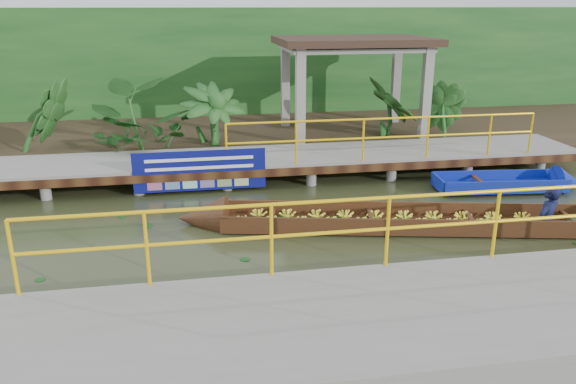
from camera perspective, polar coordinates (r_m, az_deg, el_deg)
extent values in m
plane|color=#2D3219|center=(10.75, 0.21, -3.88)|extent=(80.00, 80.00, 0.00)
cube|color=#312418|center=(17.80, -4.10, 5.91)|extent=(30.00, 8.00, 0.45)
cube|color=gray|center=(13.87, -2.35, 3.48)|extent=(16.00, 2.00, 0.15)
cube|color=black|center=(12.94, -1.75, 2.00)|extent=(16.00, 0.12, 0.18)
cylinder|color=yellow|center=(13.37, 10.01, 7.37)|extent=(7.50, 0.05, 0.05)
cylinder|color=yellow|center=(13.46, 9.90, 5.49)|extent=(7.50, 0.05, 0.05)
cylinder|color=yellow|center=(13.48, 9.89, 5.28)|extent=(0.05, 0.05, 1.00)
cylinder|color=gray|center=(15.21, -25.81, 1.86)|extent=(0.24, 0.24, 0.55)
cylinder|color=gray|center=(13.26, -19.24, 0.45)|extent=(0.24, 0.24, 0.55)
cylinder|color=gray|center=(14.77, -18.35, 2.35)|extent=(0.24, 0.24, 0.55)
cylinder|color=gray|center=(13.07, -10.58, 0.94)|extent=(0.24, 0.24, 0.55)
cylinder|color=gray|center=(14.61, -10.57, 2.81)|extent=(0.24, 0.24, 0.55)
cylinder|color=gray|center=(13.19, -1.87, 1.41)|extent=(0.24, 0.24, 0.55)
cylinder|color=gray|center=(14.71, -2.76, 3.22)|extent=(0.24, 0.24, 0.55)
cylinder|color=gray|center=(13.60, 6.50, 1.84)|extent=(0.24, 0.24, 0.55)
cylinder|color=gray|center=(15.08, 4.81, 3.56)|extent=(0.24, 0.24, 0.55)
cylinder|color=gray|center=(14.29, 14.23, 2.19)|extent=(0.24, 0.24, 0.55)
cylinder|color=gray|center=(15.70, 11.90, 3.82)|extent=(0.24, 0.24, 0.55)
cylinder|color=gray|center=(15.20, 21.14, 2.48)|extent=(0.24, 0.24, 0.55)
cylinder|color=gray|center=(16.54, 18.37, 4.01)|extent=(0.24, 0.24, 0.55)
cylinder|color=gray|center=(13.19, -1.87, 1.41)|extent=(0.24, 0.24, 0.55)
cube|color=gray|center=(7.30, 14.32, -13.49)|extent=(18.00, 2.40, 0.70)
cylinder|color=yellow|center=(7.68, 11.69, -0.47)|extent=(10.00, 0.05, 0.05)
cylinder|color=yellow|center=(7.83, 11.47, -3.58)|extent=(10.00, 0.05, 0.05)
cylinder|color=yellow|center=(7.85, 11.45, -3.92)|extent=(0.05, 0.05, 1.00)
cube|color=gray|center=(15.38, 1.26, 9.17)|extent=(0.25, 0.25, 2.80)
cube|color=gray|center=(16.46, 13.82, 9.27)|extent=(0.25, 0.25, 2.80)
cube|color=gray|center=(17.71, -0.27, 10.42)|extent=(0.25, 0.25, 2.80)
cube|color=gray|center=(18.65, 10.88, 10.51)|extent=(0.25, 0.25, 2.80)
cube|color=gray|center=(16.82, 6.69, 14.32)|extent=(4.00, 2.60, 0.12)
cube|color=#312118|center=(16.80, 6.72, 15.00)|extent=(4.40, 3.00, 0.20)
cube|color=#164519|center=(19.97, -5.00, 12.43)|extent=(30.00, 0.80, 4.00)
cube|color=#3A1E0F|center=(11.14, 13.29, -3.27)|extent=(7.65, 2.52, 0.06)
cube|color=#3A1E0F|center=(11.53, 12.90, -1.78)|extent=(7.47, 1.64, 0.32)
cube|color=#3A1E0F|center=(10.66, 13.82, -3.55)|extent=(7.47, 1.64, 0.32)
cone|color=#3A1E0F|center=(11.08, -8.73, -2.67)|extent=(1.12, 1.09, 0.91)
imported|color=#0E1133|center=(11.58, 25.23, 0.67)|extent=(0.71, 0.63, 1.62)
cube|color=#0D1F96|center=(13.87, 20.65, 0.53)|extent=(2.98, 1.15, 0.10)
cube|color=#0D1F96|center=(14.21, 19.99, 1.52)|extent=(2.90, 0.34, 0.29)
cube|color=#0D1F96|center=(13.46, 21.46, 0.43)|extent=(2.90, 0.34, 0.29)
cube|color=#0D1F96|center=(13.29, 15.01, 0.88)|extent=(0.14, 0.87, 0.29)
cone|color=#0D1F96|center=(14.62, 26.55, 0.88)|extent=(0.66, 0.87, 0.81)
cube|color=black|center=(13.63, 18.88, 1.11)|extent=(0.18, 0.88, 0.05)
cube|color=navy|center=(12.76, -8.93, 2.16)|extent=(2.96, 0.03, 0.93)
cube|color=white|center=(12.67, -8.99, 3.30)|extent=(2.41, 0.01, 0.07)
cube|color=white|center=(12.73, -8.94, 2.43)|extent=(2.41, 0.01, 0.07)
imported|color=#164519|center=(15.81, -24.42, 7.08)|extent=(1.53, 1.53, 1.91)
imported|color=#164519|center=(15.39, -15.31, 7.80)|extent=(1.53, 1.53, 1.91)
imported|color=#164519|center=(15.33, -7.79, 8.24)|extent=(1.53, 1.53, 1.91)
imported|color=#164519|center=(16.30, 10.25, 8.73)|extent=(1.53, 1.53, 1.91)
imported|color=#164519|center=(16.87, 15.10, 8.72)|extent=(1.53, 1.53, 1.91)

